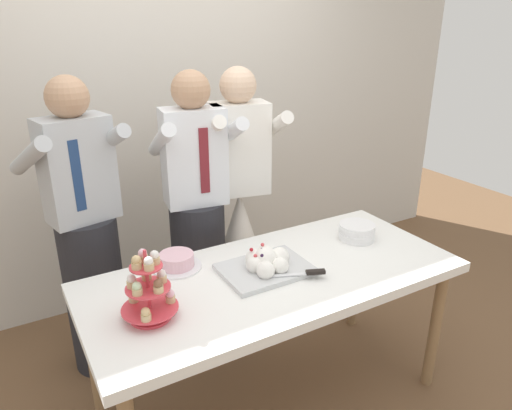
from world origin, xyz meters
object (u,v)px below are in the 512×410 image
object	(u,v)px
round_cake	(177,262)
person_bride	(240,242)
person_guest	(89,248)
cupcake_stand	(148,290)
person_groom	(198,230)
plate_stack	(357,231)
dessert_table	(274,286)
main_cake_tray	(266,264)

from	to	relation	value
round_cake	person_bride	xyz separation A→B (m)	(0.59, 0.45, -0.23)
round_cake	person_guest	bearing A→B (deg)	123.14
cupcake_stand	person_bride	xyz separation A→B (m)	(0.83, 0.78, -0.32)
person_groom	person_guest	bearing A→B (deg)	173.25
cupcake_stand	plate_stack	world-z (taller)	cupcake_stand
dessert_table	person_bride	world-z (taller)	person_bride
round_cake	person_bride	world-z (taller)	person_bride
cupcake_stand	person_guest	xyz separation A→B (m)	(-0.08, 0.82, -0.16)
person_groom	person_guest	size ratio (longest dim) A/B	1.00
main_cake_tray	round_cake	size ratio (longest dim) A/B	1.77
main_cake_tray	person_bride	distance (m)	0.77
main_cake_tray	dessert_table	bearing A→B (deg)	-51.59
dessert_table	person_guest	size ratio (longest dim) A/B	1.08
plate_stack	person_groom	size ratio (longest dim) A/B	0.12
person_groom	plate_stack	bearing A→B (deg)	-41.35
cupcake_stand	person_bride	bearing A→B (deg)	43.44
plate_stack	person_bride	bearing A→B (deg)	121.39
plate_stack	person_guest	xyz separation A→B (m)	(-1.29, 0.67, -0.07)
main_cake_tray	person_groom	world-z (taller)	person_groom
cupcake_stand	person_groom	bearing A→B (deg)	54.84
main_cake_tray	plate_stack	bearing A→B (deg)	5.75
cupcake_stand	person_groom	world-z (taller)	person_groom
main_cake_tray	person_guest	bearing A→B (deg)	132.61
cupcake_stand	main_cake_tray	size ratio (longest dim) A/B	0.72
main_cake_tray	plate_stack	distance (m)	0.62
plate_stack	person_bride	distance (m)	0.78
round_cake	person_bride	distance (m)	0.77
person_bride	person_groom	bearing A→B (deg)	-173.94
round_cake	person_groom	bearing A→B (deg)	55.37
dessert_table	person_groom	world-z (taller)	person_groom
person_groom	person_bride	xyz separation A→B (m)	(0.30, 0.03, -0.16)
dessert_table	person_guest	xyz separation A→B (m)	(-0.70, 0.77, 0.05)
person_groom	person_bride	world-z (taller)	same
cupcake_stand	round_cake	xyz separation A→B (m)	(0.24, 0.34, -0.09)
person_bride	person_guest	distance (m)	0.92
dessert_table	round_cake	size ratio (longest dim) A/B	7.50
dessert_table	person_bride	xyz separation A→B (m)	(0.20, 0.73, -0.12)
person_bride	person_guest	bearing A→B (deg)	177.46
main_cake_tray	person_guest	world-z (taller)	person_guest
plate_stack	person_guest	world-z (taller)	person_guest
dessert_table	main_cake_tray	size ratio (longest dim) A/B	4.23
dessert_table	cupcake_stand	size ratio (longest dim) A/B	5.90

